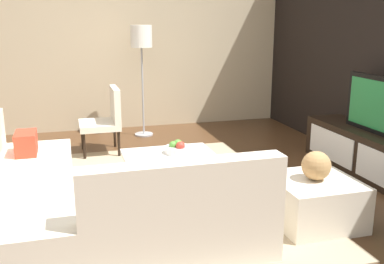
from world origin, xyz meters
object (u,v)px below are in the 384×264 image
Objects in this scene: accent_chair_near at (106,116)px; floor_lamp at (141,44)px; ottoman at (314,201)px; fruit_bowl at (178,148)px; television at (379,106)px; sectional_couch at (71,202)px; decorative_ball at (316,166)px; media_console at (374,155)px; coffee_table at (173,176)px; book_stack at (166,164)px.

floor_lamp is at bearing 140.18° from accent_chair_near.
fruit_bowl is (-1.15, -0.92, 0.23)m from ottoman.
sectional_couch is (0.51, -3.30, -0.54)m from television.
television is 1.66m from ottoman.
media_console is at bearing 124.26° from decorative_ball.
coffee_table is 1.78m from accent_chair_near.
media_console is at bearing 87.51° from coffee_table.
accent_chair_near reaches higher than sectional_couch.
decorative_ball is at bearing 38.86° from fruit_bowl.
fruit_bowl is (2.28, -0.03, -0.96)m from floor_lamp.
decorative_ball is at bearing -55.74° from media_console.
sectional_couch is 0.97m from book_stack.
ottoman is at bearing 79.84° from sectional_couch.
fruit_bowl is at bearing 151.03° from book_stack.
book_stack is (0.12, -2.42, -0.41)m from television.
coffee_table is 0.33m from book_stack.
floor_lamp is (-2.56, -2.17, 0.57)m from television.
accent_chair_near is 3.07m from ottoman.
sectional_couch reaches higher than coffee_table.
sectional_couch is at bearing -13.39° from accent_chair_near.
sectional_couch is 3.44× the size of ottoman.
coffee_table is at bearing 151.31° from book_stack.
fruit_bowl is (-0.28, -2.20, -0.39)m from television.
accent_chair_near is (-1.79, -2.79, -0.33)m from television.
coffee_table is (-0.10, -2.30, -0.62)m from television.
fruit_bowl is (-0.78, 1.10, 0.15)m from sectional_couch.
coffee_table is at bearing -29.33° from fruit_bowl.
decorative_ball is 1.59× the size of book_stack.
decorative_ball reaches higher than media_console.
sectional_couch reaches higher than fruit_bowl.
sectional_couch is at bearing -54.59° from fruit_bowl.
television is at bearing 82.81° from fruit_bowl.
media_console is 2.43m from book_stack.
media_console is 0.88× the size of sectional_couch.
fruit_bowl is (-0.18, 0.10, 0.23)m from coffee_table.
book_stack is at bearing -28.69° from coffee_table.
coffee_table is 3.96× the size of decorative_ball.
media_console is 2.30m from coffee_table.
book_stack is at bearing -123.06° from decorative_ball.
television is 2.25m from fruit_bowl.
fruit_bowl is at bearing -141.14° from decorative_ball.
floor_lamp is at bearing -165.34° from ottoman.
accent_chair_near reaches higher than media_console.
coffee_table is 6.27× the size of book_stack.
coffee_table is at bearing -133.43° from ottoman.
floor_lamp is (-2.56, -2.17, 1.14)m from media_console.
ottoman is at bearing 56.94° from book_stack.
floor_lamp is (-0.77, 0.62, 0.90)m from accent_chair_near.
television is at bearing 98.71° from sectional_couch.
floor_lamp is at bearing -165.34° from decorative_ball.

